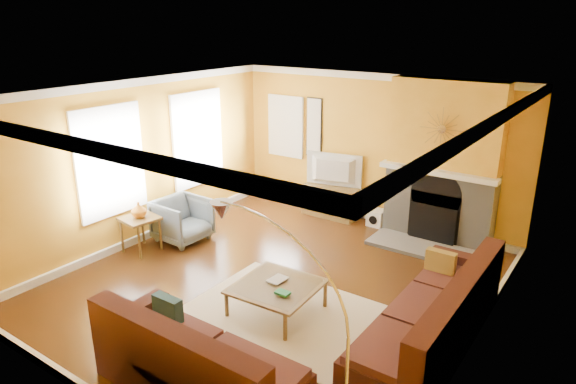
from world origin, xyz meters
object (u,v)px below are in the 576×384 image
Objects in this scene: coffee_table at (277,298)px; arc_lamp at (287,337)px; armchair at (182,220)px; side_table at (141,234)px; media_console at (331,201)px; sectional_sofa at (320,301)px.

coffee_table is 0.47× the size of arc_lamp.
side_table is at bearing 163.06° from armchair.
arc_lamp is (1.30, -1.63, 0.86)m from coffee_table.
armchair reaches higher than coffee_table.
arc_lamp is at bearing -24.01° from side_table.
media_console is 1.80× the size of side_table.
media_console is at bearing -29.59° from armchair.
media_console is 2.85m from armchair.
arc_lamp reaches higher than sectional_sofa.
side_table is (-2.87, 0.23, 0.09)m from coffee_table.
side_table is at bearing 175.46° from coffee_table.
sectional_sofa is at bearing -105.30° from armchair.
coffee_table is 2.88m from side_table.
coffee_table is at bearing -70.97° from media_console.
coffee_table is 3.55m from media_console.
media_console reaches higher than coffee_table.
armchair is (-1.48, -2.43, 0.08)m from media_console.
arc_lamp reaches higher than side_table.
armchair reaches higher than media_console.
coffee_table is at bearing 171.65° from sectional_sofa.
armchair is 1.39× the size of side_table.
side_table is 0.28× the size of arc_lamp.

